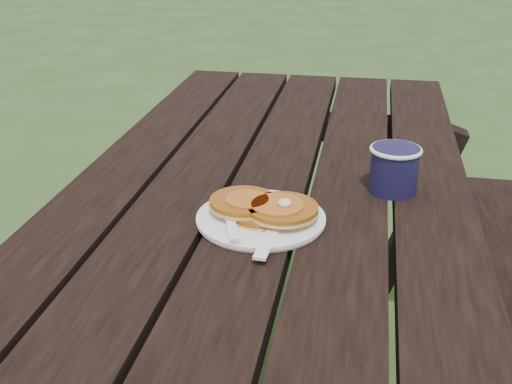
% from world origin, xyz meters
% --- Properties ---
extents(picnic_table, '(1.36, 1.80, 0.75)m').
position_xyz_m(picnic_table, '(0.00, 0.00, 0.37)').
color(picnic_table, black).
rests_on(picnic_table, ground).
extents(plate, '(0.28, 0.28, 0.01)m').
position_xyz_m(plate, '(0.01, -0.10, 0.76)').
color(plate, white).
rests_on(plate, picnic_table).
extents(pancake_stack, '(0.18, 0.13, 0.04)m').
position_xyz_m(pancake_stack, '(0.02, -0.09, 0.77)').
color(pancake_stack, '#9A5211').
rests_on(pancake_stack, plate).
extents(knife, '(0.03, 0.18, 0.00)m').
position_xyz_m(knife, '(0.04, -0.15, 0.76)').
color(knife, white).
rests_on(knife, plate).
extents(fork, '(0.08, 0.16, 0.01)m').
position_xyz_m(fork, '(-0.03, -0.15, 0.77)').
color(fork, white).
rests_on(fork, plate).
extents(coffee_cup, '(0.09, 0.09, 0.09)m').
position_xyz_m(coffee_cup, '(0.23, 0.07, 0.80)').
color(coffee_cup, black).
rests_on(coffee_cup, picnic_table).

